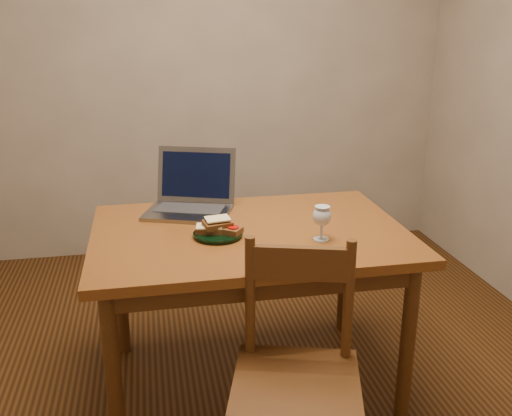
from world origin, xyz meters
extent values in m
cube|color=black|center=(0.00, 0.00, -0.01)|extent=(3.20, 3.20, 0.02)
cube|color=gray|center=(0.00, 1.61, 1.30)|extent=(3.20, 0.02, 2.60)
cube|color=gray|center=(0.00, -1.61, 1.30)|extent=(3.20, 0.02, 2.60)
cube|color=#4B2B0C|center=(-0.05, -0.07, 0.72)|extent=(1.30, 0.90, 0.04)
cylinder|color=#41250D|center=(-0.62, -0.44, 0.35)|extent=(0.06, 0.06, 0.70)
cylinder|color=#41250D|center=(0.52, -0.44, 0.35)|extent=(0.06, 0.06, 0.70)
cylinder|color=#41250D|center=(-0.62, 0.30, 0.35)|extent=(0.06, 0.06, 0.70)
cylinder|color=#41250D|center=(0.52, 0.30, 0.35)|extent=(0.06, 0.06, 0.70)
cube|color=#41250D|center=(-0.01, -0.72, 0.43)|extent=(0.51, 0.50, 0.04)
cube|color=#41250D|center=(0.03, -0.56, 0.80)|extent=(0.33, 0.12, 0.12)
cylinder|color=black|center=(-0.19, -0.12, 0.75)|extent=(0.20, 0.20, 0.02)
cube|color=slate|center=(-0.29, 0.18, 0.75)|extent=(0.43, 0.37, 0.02)
cube|color=slate|center=(-0.23, 0.34, 0.88)|extent=(0.38, 0.20, 0.25)
cube|color=black|center=(-0.23, 0.34, 0.88)|extent=(0.33, 0.16, 0.20)
camera|label=1|loc=(-0.45, -2.26, 1.58)|focal=40.00mm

